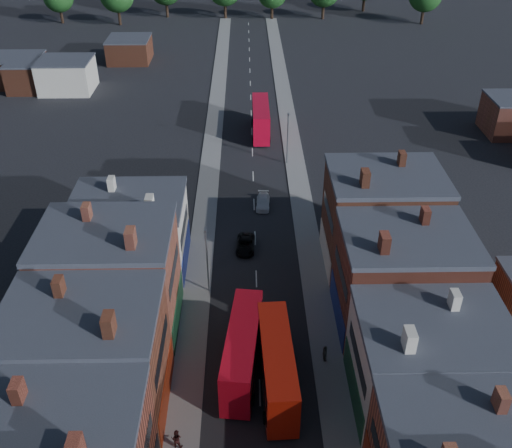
{
  "coord_description": "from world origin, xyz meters",
  "views": [
    {
      "loc": [
        -0.98,
        -17.9,
        40.12
      ],
      "look_at": [
        0.0,
        33.93,
        6.09
      ],
      "focal_mm": 40.0,
      "sensor_mm": 36.0,
      "label": 1
    }
  ],
  "objects_px": {
    "bus_1": "(277,366)",
    "ped_1": "(176,439)",
    "bus_2": "(261,118)",
    "car_3": "(263,202)",
    "car_2": "(245,244)",
    "ped_3": "(325,353)",
    "bus_0": "(243,350)"
  },
  "relations": [
    {
      "from": "bus_1",
      "to": "bus_2",
      "type": "relative_size",
      "value": 0.99
    },
    {
      "from": "bus_0",
      "to": "bus_1",
      "type": "xyz_separation_m",
      "value": [
        3.0,
        -1.95,
        0.02
      ]
    },
    {
      "from": "bus_2",
      "to": "ped_3",
      "type": "relative_size",
      "value": 6.61
    },
    {
      "from": "ped_3",
      "to": "bus_2",
      "type": "bearing_deg",
      "value": 0.06
    },
    {
      "from": "bus_0",
      "to": "car_3",
      "type": "height_order",
      "value": "bus_0"
    },
    {
      "from": "car_2",
      "to": "ped_3",
      "type": "height_order",
      "value": "ped_3"
    },
    {
      "from": "car_2",
      "to": "bus_2",
      "type": "bearing_deg",
      "value": 89.03
    },
    {
      "from": "bus_2",
      "to": "car_2",
      "type": "height_order",
      "value": "bus_2"
    },
    {
      "from": "bus_2",
      "to": "ped_3",
      "type": "xyz_separation_m",
      "value": [
        4.64,
        -51.49,
        -1.73
      ]
    },
    {
      "from": "bus_0",
      "to": "ped_3",
      "type": "xyz_separation_m",
      "value": [
        7.64,
        1.03,
        -1.66
      ]
    },
    {
      "from": "car_3",
      "to": "ped_1",
      "type": "height_order",
      "value": "ped_1"
    },
    {
      "from": "bus_1",
      "to": "ped_1",
      "type": "distance_m",
      "value": 10.33
    },
    {
      "from": "bus_0",
      "to": "ped_3",
      "type": "height_order",
      "value": "bus_0"
    },
    {
      "from": "car_3",
      "to": "ped_1",
      "type": "relative_size",
      "value": 2.4
    },
    {
      "from": "bus_2",
      "to": "ped_1",
      "type": "bearing_deg",
      "value": -97.77
    },
    {
      "from": "bus_1",
      "to": "bus_2",
      "type": "distance_m",
      "value": 54.47
    },
    {
      "from": "bus_1",
      "to": "bus_2",
      "type": "xyz_separation_m",
      "value": [
        -0.0,
        54.47,
        0.05
      ]
    },
    {
      "from": "bus_1",
      "to": "bus_2",
      "type": "bearing_deg",
      "value": 87.4
    },
    {
      "from": "bus_0",
      "to": "car_3",
      "type": "xyz_separation_m",
      "value": [
        2.7,
        29.04,
        -2.03
      ]
    },
    {
      "from": "bus_1",
      "to": "car_3",
      "type": "height_order",
      "value": "bus_1"
    },
    {
      "from": "bus_0",
      "to": "car_2",
      "type": "relative_size",
      "value": 2.55
    },
    {
      "from": "bus_2",
      "to": "car_3",
      "type": "relative_size",
      "value": 2.68
    },
    {
      "from": "bus_2",
      "to": "car_2",
      "type": "xyz_separation_m",
      "value": [
        -2.7,
        -33.31,
        -2.1
      ]
    },
    {
      "from": "car_2",
      "to": "ped_3",
      "type": "bearing_deg",
      "value": -64.34
    },
    {
      "from": "bus_1",
      "to": "car_2",
      "type": "bearing_deg",
      "value": 94.67
    },
    {
      "from": "bus_2",
      "to": "ped_1",
      "type": "height_order",
      "value": "bus_2"
    },
    {
      "from": "bus_1",
      "to": "ped_3",
      "type": "relative_size",
      "value": 6.55
    },
    {
      "from": "bus_0",
      "to": "car_2",
      "type": "bearing_deg",
      "value": 95.9
    },
    {
      "from": "car_3",
      "to": "ped_3",
      "type": "bearing_deg",
      "value": -76.54
    },
    {
      "from": "bus_0",
      "to": "bus_2",
      "type": "relative_size",
      "value": 0.99
    },
    {
      "from": "car_3",
      "to": "ped_3",
      "type": "relative_size",
      "value": 2.47
    },
    {
      "from": "bus_1",
      "to": "car_2",
      "type": "height_order",
      "value": "bus_1"
    }
  ]
}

